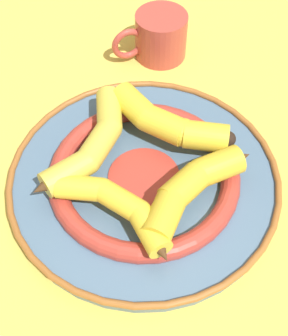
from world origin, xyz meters
TOP-DOWN VIEW (x-y plane):
  - ground_plane at (0.00, 0.00)m, footprint 2.80×2.80m
  - decorative_bowl at (0.01, -0.02)m, footprint 0.36×0.36m
  - banana_a at (0.08, 0.01)m, footprint 0.08×0.18m
  - banana_b at (0.06, -0.08)m, footprint 0.17×0.09m
  - banana_c at (-0.04, -0.07)m, footprint 0.13×0.17m
  - banana_d at (-0.03, 0.04)m, footprint 0.18×0.11m
  - coffee_mug at (-0.21, 0.14)m, footprint 0.09×0.13m

SIDE VIEW (x-z plane):
  - ground_plane at x=0.00m, z-range 0.00..0.00m
  - decorative_bowl at x=0.01m, z-range 0.00..0.04m
  - coffee_mug at x=-0.21m, z-range 0.00..0.08m
  - banana_b at x=0.06m, z-range 0.04..0.07m
  - banana_c at x=-0.04m, z-range 0.04..0.07m
  - banana_a at x=0.08m, z-range 0.04..0.07m
  - banana_d at x=-0.03m, z-range 0.04..0.08m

